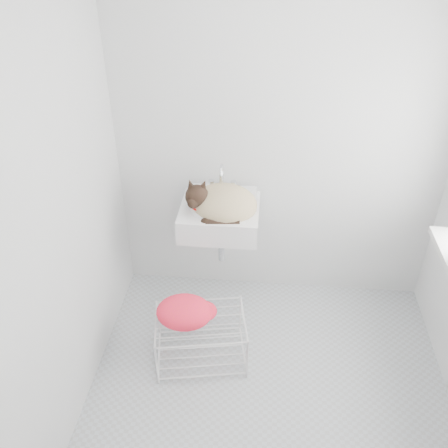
{
  "coord_description": "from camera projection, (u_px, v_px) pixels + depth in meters",
  "views": [
    {
      "loc": [
        -0.09,
        -1.91,
        2.54
      ],
      "look_at": [
        -0.32,
        0.5,
        0.88
      ],
      "focal_mm": 38.97,
      "sensor_mm": 36.0,
      "label": 1
    }
  ],
  "objects": [
    {
      "name": "back_wall",
      "position": [
        281.0,
        135.0,
        3.11
      ],
      "size": [
        2.2,
        0.02,
        2.5
      ],
      "primitive_type": "cube",
      "color": "silver",
      "rests_on": "ground"
    },
    {
      "name": "floor",
      "position": [
        268.0,
        390.0,
        3.0
      ],
      "size": [
        2.2,
        2.0,
        0.02
      ],
      "primitive_type": "cube",
      "color": "#ABB1B6",
      "rests_on": "ground"
    },
    {
      "name": "towel",
      "position": [
        185.0,
        317.0,
        3.01
      ],
      "size": [
        0.35,
        0.25,
        0.15
      ],
      "primitive_type": "ellipsoid",
      "rotation": [
        0.0,
        0.0,
        -0.0
      ],
      "color": "red",
      "rests_on": "wire_rack"
    },
    {
      "name": "left_wall",
      "position": [
        56.0,
        211.0,
        2.38
      ],
      "size": [
        0.02,
        2.0,
        2.5
      ],
      "primitive_type": "cube",
      "color": "silver",
      "rests_on": "ground"
    },
    {
      "name": "cat",
      "position": [
        221.0,
        203.0,
        3.12
      ],
      "size": [
        0.48,
        0.41,
        0.28
      ],
      "rotation": [
        0.0,
        0.0,
        -0.16
      ],
      "color": "tan",
      "rests_on": "sink"
    },
    {
      "name": "wire_rack",
      "position": [
        201.0,
        340.0,
        3.13
      ],
      "size": [
        0.61,
        0.48,
        0.33
      ],
      "primitive_type": "cube",
      "rotation": [
        0.0,
        0.0,
        0.18
      ],
      "color": "silver",
      "rests_on": "floor"
    },
    {
      "name": "sink",
      "position": [
        220.0,
        207.0,
        3.15
      ],
      "size": [
        0.51,
        0.45,
        0.2
      ],
      "primitive_type": "cube",
      "color": "white",
      "rests_on": "back_wall"
    },
    {
      "name": "faucet",
      "position": [
        222.0,
        174.0,
        3.22
      ],
      "size": [
        0.19,
        0.13,
        0.19
      ],
      "primitive_type": null,
      "color": "silver",
      "rests_on": "sink"
    }
  ]
}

